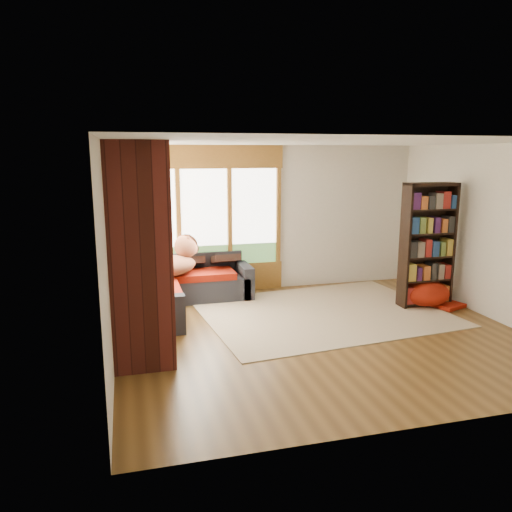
{
  "coord_description": "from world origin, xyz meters",
  "views": [
    {
      "loc": [
        -2.54,
        -6.13,
        2.46
      ],
      "look_at": [
        -0.67,
        0.94,
        0.95
      ],
      "focal_mm": 35.0,
      "sensor_mm": 36.0,
      "label": 1
    }
  ],
  "objects": [
    {
      "name": "wall_left",
      "position": [
        -2.75,
        0.0,
        1.3
      ],
      "size": [
        0.04,
        5.0,
        2.6
      ],
      "primitive_type": "cube",
      "color": "silver",
      "rests_on": "ground"
    },
    {
      "name": "sectional_sofa",
      "position": [
        -1.95,
        1.7,
        0.3
      ],
      "size": [
        2.2,
        2.2,
        0.8
      ],
      "rotation": [
        0.0,
        0.0,
        -0.0
      ],
      "color": "black",
      "rests_on": "ground"
    },
    {
      "name": "ceiling",
      "position": [
        0.0,
        0.0,
        2.6
      ],
      "size": [
        5.5,
        5.5,
        0.0
      ],
      "primitive_type": "plane",
      "color": "white"
    },
    {
      "name": "windows_back",
      "position": [
        -1.2,
        2.47,
        1.35
      ],
      "size": [
        2.82,
        0.1,
        1.9
      ],
      "color": "olive",
      "rests_on": "wall_back"
    },
    {
      "name": "wall_back",
      "position": [
        0.0,
        2.5,
        1.3
      ],
      "size": [
        5.5,
        0.04,
        2.6
      ],
      "primitive_type": "cube",
      "color": "silver",
      "rests_on": "ground"
    },
    {
      "name": "brick_chimney",
      "position": [
        -2.4,
        -0.35,
        1.3
      ],
      "size": [
        0.7,
        0.7,
        2.6
      ],
      "primitive_type": "cube",
      "color": "#471914",
      "rests_on": "ground"
    },
    {
      "name": "pouf",
      "position": [
        2.16,
        0.82,
        0.23
      ],
      "size": [
        0.85,
        0.85,
        0.43
      ],
      "primitive_type": "ellipsoid",
      "rotation": [
        0.0,
        0.0,
        0.07
      ],
      "color": "#991C0B",
      "rests_on": "area_rug"
    },
    {
      "name": "bookshelf",
      "position": [
        2.14,
        0.79,
        1.01
      ],
      "size": [
        0.86,
        0.29,
        2.01
      ],
      "color": "black",
      "rests_on": "ground"
    },
    {
      "name": "wall_right",
      "position": [
        2.75,
        0.0,
        1.3
      ],
      "size": [
        0.04,
        5.0,
        2.6
      ],
      "primitive_type": "cube",
      "color": "silver",
      "rests_on": "ground"
    },
    {
      "name": "floor",
      "position": [
        0.0,
        0.0,
        0.0
      ],
      "size": [
        5.5,
        5.5,
        0.0
      ],
      "primitive_type": "plane",
      "color": "#543717",
      "rests_on": "ground"
    },
    {
      "name": "area_rug",
      "position": [
        0.38,
        0.84,
        0.01
      ],
      "size": [
        3.92,
        3.15,
        0.01
      ],
      "primitive_type": "cube",
      "rotation": [
        0.0,
        0.0,
        0.1
      ],
      "color": "silver",
      "rests_on": "ground"
    },
    {
      "name": "roller_blind",
      "position": [
        -2.69,
        2.03,
        1.75
      ],
      "size": [
        0.03,
        0.72,
        0.9
      ],
      "primitive_type": "cube",
      "color": "#909F68",
      "rests_on": "wall_left"
    },
    {
      "name": "dog_tan",
      "position": [
        -1.82,
        1.89,
        0.82
      ],
      "size": [
        1.16,
        1.05,
        0.56
      ],
      "rotation": [
        0.0,
        0.0,
        0.56
      ],
      "color": "brown",
      "rests_on": "sectional_sofa"
    },
    {
      "name": "throw_pillows",
      "position": [
        -1.92,
        1.85,
        0.78
      ],
      "size": [
        1.98,
        1.68,
        0.45
      ],
      "color": "#312019",
      "rests_on": "sectional_sofa"
    },
    {
      "name": "wall_front",
      "position": [
        0.0,
        -2.5,
        1.3
      ],
      "size": [
        5.5,
        0.04,
        2.6
      ],
      "primitive_type": "cube",
      "color": "silver",
      "rests_on": "ground"
    },
    {
      "name": "dog_brindle",
      "position": [
        -2.23,
        0.9,
        0.73
      ],
      "size": [
        0.6,
        0.78,
        0.39
      ],
      "rotation": [
        0.0,
        0.0,
        1.84
      ],
      "color": "#40261E",
      "rests_on": "sectional_sofa"
    },
    {
      "name": "windows_left",
      "position": [
        -2.72,
        1.2,
        1.35
      ],
      "size": [
        0.1,
        2.62,
        1.9
      ],
      "color": "olive",
      "rests_on": "wall_left"
    }
  ]
}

